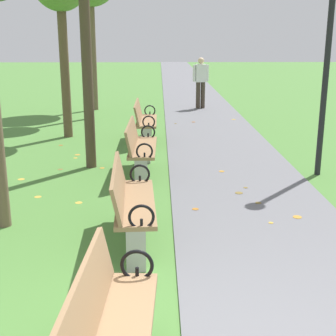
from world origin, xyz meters
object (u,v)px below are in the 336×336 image
object	(u,v)px
park_bench_1	(109,335)
pedestrian_walking	(201,80)
park_bench_4	(144,121)
park_bench_2	(131,202)
lamp_post	(329,37)
park_bench_3	(140,147)

from	to	relation	value
park_bench_1	pedestrian_walking	world-z (taller)	pedestrian_walking
park_bench_4	park_bench_1	bearing A→B (deg)	-90.00
park_bench_1	park_bench_4	size ratio (longest dim) A/B	1.01
park_bench_2	park_bench_4	bearing A→B (deg)	90.00
park_bench_1	park_bench_2	distance (m)	2.54
lamp_post	park_bench_3	bearing A→B (deg)	178.60
park_bench_2	pedestrian_walking	size ratio (longest dim) A/B	1.00
park_bench_1	park_bench_4	bearing A→B (deg)	90.00
park_bench_1	lamp_post	world-z (taller)	lamp_post
park_bench_2	pedestrian_walking	world-z (taller)	pedestrian_walking
park_bench_3	pedestrian_walking	distance (m)	7.76
park_bench_2	park_bench_3	bearing A→B (deg)	90.00
park_bench_3	park_bench_4	xyz separation A→B (m)	(-0.00, 2.61, 0.00)
park_bench_3	lamp_post	size ratio (longest dim) A/B	0.46
park_bench_2	park_bench_4	size ratio (longest dim) A/B	1.01
park_bench_1	lamp_post	size ratio (longest dim) A/B	0.47
park_bench_1	park_bench_4	world-z (taller)	same
park_bench_1	pedestrian_walking	size ratio (longest dim) A/B	1.00
park_bench_2	lamp_post	xyz separation A→B (m)	(3.08, 2.71, 1.82)
pedestrian_walking	park_bench_1	bearing A→B (deg)	-97.43
park_bench_1	park_bench_3	world-z (taller)	same
park_bench_1	park_bench_3	xyz separation A→B (m)	(-0.00, 5.33, 0.00)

